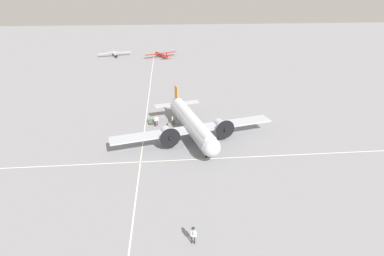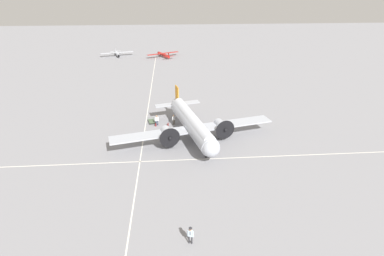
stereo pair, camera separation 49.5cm
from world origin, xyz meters
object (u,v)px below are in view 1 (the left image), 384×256
(crew_foreground, at_px, (193,234))
(baggage_cart, at_px, (151,121))
(airliner_main, at_px, (193,124))
(light_aircraft_taxiing, at_px, (115,54))
(passenger_boarding, at_px, (173,119))
(suitcase_near_door, at_px, (168,124))
(light_aircraft_distant, at_px, (161,55))
(suitcase_upright_spare, at_px, (155,125))
(ramp_agent, at_px, (156,119))

(crew_foreground, distance_m, baggage_cart, 27.94)
(airliner_main, distance_m, light_aircraft_taxiing, 65.54)
(passenger_boarding, distance_m, suitcase_near_door, 1.37)
(airliner_main, bearing_deg, light_aircraft_distant, 171.30)
(suitcase_upright_spare, xyz_separation_m, light_aircraft_distant, (-54.11, 0.73, 0.62))
(light_aircraft_taxiing, bearing_deg, crew_foreground, -3.86)
(crew_foreground, relative_size, light_aircraft_taxiing, 0.18)
(ramp_agent, bearing_deg, suitcase_near_door, -17.52)
(baggage_cart, height_order, light_aircraft_taxiing, light_aircraft_taxiing)
(ramp_agent, relative_size, suitcase_near_door, 3.99)
(suitcase_upright_spare, relative_size, light_aircraft_distant, 0.05)
(suitcase_near_door, height_order, light_aircraft_distant, light_aircraft_distant)
(suitcase_upright_spare, height_order, light_aircraft_taxiing, light_aircraft_taxiing)
(crew_foreground, relative_size, ramp_agent, 1.02)
(suitcase_near_door, bearing_deg, baggage_cart, -115.44)
(suitcase_upright_spare, bearing_deg, airliner_main, 48.86)
(airliner_main, bearing_deg, suitcase_upright_spare, -144.86)
(ramp_agent, relative_size, light_aircraft_distant, 0.18)
(suitcase_upright_spare, relative_size, baggage_cart, 0.25)
(suitcase_near_door, xyz_separation_m, suitcase_upright_spare, (0.09, -2.09, 0.02))
(crew_foreground, xyz_separation_m, suitcase_near_door, (-26.15, -1.97, -0.97))
(crew_foreground, xyz_separation_m, light_aircraft_distant, (-80.17, -3.34, -0.32))
(suitcase_upright_spare, distance_m, light_aircraft_taxiing, 58.86)
(baggage_cart, relative_size, light_aircraft_distant, 0.20)
(ramp_agent, bearing_deg, crew_foreground, -93.40)
(ramp_agent, bearing_deg, baggage_cart, 118.28)
(suitcase_upright_spare, distance_m, light_aircraft_distant, 54.12)
(passenger_boarding, xyz_separation_m, suitcase_upright_spare, (0.40, -3.09, -0.86))
(airliner_main, distance_m, crew_foreground, 21.00)
(airliner_main, height_order, light_aircraft_taxiing, airliner_main)
(passenger_boarding, xyz_separation_m, suitcase_near_door, (0.32, -1.00, -0.89))
(passenger_boarding, bearing_deg, suitcase_upright_spare, -19.68)
(crew_foreground, height_order, suitcase_upright_spare, crew_foreground)
(crew_foreground, xyz_separation_m, ramp_agent, (-26.34, -3.85, -0.05))
(suitcase_near_door, xyz_separation_m, light_aircraft_taxiing, (-56.87, -16.93, 0.63))
(passenger_boarding, distance_m, light_aircraft_distant, 53.76)
(crew_foreground, height_order, passenger_boarding, crew_foreground)
(ramp_agent, xyz_separation_m, light_aircraft_taxiing, (-56.68, -15.05, -0.29))
(passenger_boarding, height_order, suitcase_upright_spare, passenger_boarding)
(passenger_boarding, relative_size, suitcase_near_door, 3.86)
(ramp_agent, height_order, baggage_cart, ramp_agent)
(passenger_boarding, bearing_deg, light_aircraft_distant, -114.63)
(ramp_agent, height_order, suitcase_near_door, ramp_agent)
(crew_foreground, bearing_deg, passenger_boarding, -67.76)
(light_aircraft_distant, bearing_deg, baggage_cart, 151.52)
(light_aircraft_taxiing, bearing_deg, ramp_agent, -1.81)
(crew_foreground, distance_m, suitcase_upright_spare, 26.39)
(airliner_main, xyz_separation_m, suitcase_near_door, (-5.27, -3.84, -2.32))
(passenger_boarding, height_order, light_aircraft_taxiing, light_aircraft_taxiing)
(airliner_main, relative_size, suitcase_near_door, 53.76)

